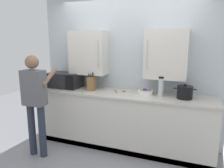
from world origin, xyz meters
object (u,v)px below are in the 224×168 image
wooden_spoon (120,91)px  thermos_flask (161,86)px  fruit_bowl (145,92)px  stock_pot (185,92)px  microwave_oven (63,80)px  knife_block (92,84)px  person_figure (35,97)px

wooden_spoon → thermos_flask: 0.70m
wooden_spoon → fruit_bowl: bearing=-2.8°
fruit_bowl → wooden_spoon: 0.44m
wooden_spoon → stock_pot: bearing=-3.2°
microwave_oven → knife_block: 0.61m
thermos_flask → person_figure: size_ratio=0.20×
wooden_spoon → knife_block: knife_block is taller
microwave_oven → fruit_bowl: 1.55m
knife_block → thermos_flask: bearing=1.2°
knife_block → person_figure: bearing=-127.5°
wooden_spoon → person_figure: person_figure is taller
fruit_bowl → wooden_spoon: fruit_bowl is taller
fruit_bowl → knife_block: 0.95m
wooden_spoon → knife_block: size_ratio=0.63×
microwave_oven → stock_pot: 2.15m
fruit_bowl → person_figure: (-1.53, -0.81, -0.04)m
stock_pot → wooden_spoon: bearing=176.8°
microwave_oven → wooden_spoon: size_ratio=3.76×
wooden_spoon → person_figure: bearing=-142.8°
microwave_oven → wooden_spoon: bearing=1.4°
microwave_oven → fruit_bowl: (1.55, 0.01, -0.09)m
fruit_bowl → person_figure: person_figure is taller
person_figure → wooden_spoon: bearing=37.2°
fruit_bowl → thermos_flask: size_ratio=0.76×
thermos_flask → microwave_oven: bearing=179.6°
wooden_spoon → stock_pot: (1.04, -0.06, 0.09)m
fruit_bowl → stock_pot: stock_pot is taller
microwave_oven → knife_block: bearing=-3.6°
person_figure → stock_pot: bearing=19.8°
wooden_spoon → person_figure: 1.37m
microwave_oven → thermos_flask: size_ratio=2.46×
thermos_flask → knife_block: (-1.19, -0.02, -0.04)m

